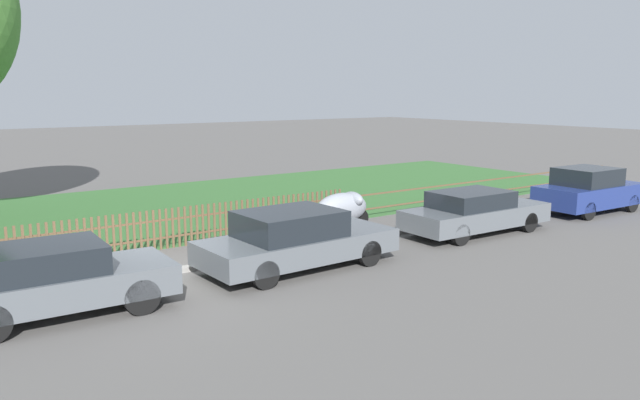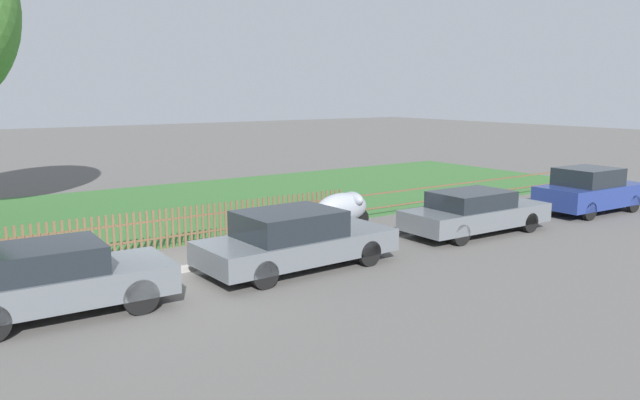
% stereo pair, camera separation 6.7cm
% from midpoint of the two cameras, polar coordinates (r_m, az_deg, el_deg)
% --- Properties ---
extents(ground_plane, '(120.00, 120.00, 0.00)m').
position_cam_midpoint_polar(ground_plane, '(14.05, -14.34, -6.86)').
color(ground_plane, '#565451').
extents(kerb_stone, '(42.12, 0.20, 0.12)m').
position_cam_midpoint_polar(kerb_stone, '(14.12, -14.50, -6.53)').
color(kerb_stone, gray).
rests_on(kerb_stone, ground).
extents(grass_strip, '(42.12, 10.66, 0.01)m').
position_cam_midpoint_polar(grass_strip, '(21.18, -21.74, -1.60)').
color(grass_strip, '#33602D').
rests_on(grass_strip, ground).
extents(park_fence, '(42.12, 0.05, 1.04)m').
position_cam_midpoint_polar(park_fence, '(16.04, -17.38, -2.99)').
color(park_fence, brown).
rests_on(park_fence, ground).
extents(parked_car_black_saloon, '(3.99, 1.82, 1.32)m').
position_cam_midpoint_polar(parked_car_black_saloon, '(12.14, -22.86, -6.65)').
color(parked_car_black_saloon, '#51565B').
rests_on(parked_car_black_saloon, ground).
extents(parked_car_navy_estate, '(4.61, 2.01, 1.35)m').
position_cam_midpoint_polar(parked_car_navy_estate, '(14.11, -2.17, -3.61)').
color(parked_car_navy_estate, '#51565B').
rests_on(parked_car_navy_estate, ground).
extents(parked_car_red_compact, '(4.53, 1.77, 1.23)m').
position_cam_midpoint_polar(parked_car_red_compact, '(18.06, 14.07, -1.06)').
color(parked_car_red_compact, '#51565B').
rests_on(parked_car_red_compact, ground).
extents(parked_car_white_van, '(3.93, 1.85, 1.50)m').
position_cam_midpoint_polar(parked_car_white_van, '(22.44, 23.52, 0.81)').
color(parked_car_white_van, navy).
rests_on(parked_car_white_van, ground).
extents(covered_motorcycle, '(1.84, 0.92, 1.10)m').
position_cam_midpoint_polar(covered_motorcycle, '(17.94, 2.22, -0.71)').
color(covered_motorcycle, black).
rests_on(covered_motorcycle, ground).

